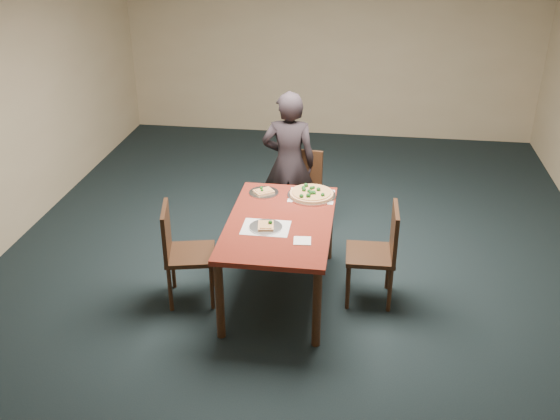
# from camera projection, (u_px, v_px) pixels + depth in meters

# --- Properties ---
(ground) EXTENTS (8.00, 8.00, 0.00)m
(ground) POSITION_uv_depth(u_px,v_px,m) (297.00, 271.00, 6.04)
(ground) COLOR black
(ground) RESTS_ON ground
(room_shell) EXTENTS (8.00, 8.00, 8.00)m
(room_shell) POSITION_uv_depth(u_px,v_px,m) (299.00, 96.00, 5.27)
(room_shell) COLOR tan
(room_shell) RESTS_ON ground
(dining_table) EXTENTS (0.90, 1.50, 0.75)m
(dining_table) POSITION_uv_depth(u_px,v_px,m) (280.00, 230.00, 5.41)
(dining_table) COLOR #5D1912
(dining_table) RESTS_ON ground
(chair_far) EXTENTS (0.48, 0.48, 0.91)m
(chair_far) POSITION_uv_depth(u_px,v_px,m) (300.00, 189.00, 6.52)
(chair_far) COLOR black
(chair_far) RESTS_ON ground
(chair_left) EXTENTS (0.50, 0.50, 0.91)m
(chair_left) POSITION_uv_depth(u_px,v_px,m) (181.00, 248.00, 5.41)
(chair_left) COLOR black
(chair_left) RESTS_ON ground
(chair_right) EXTENTS (0.43, 0.43, 0.91)m
(chair_right) POSITION_uv_depth(u_px,v_px,m) (380.00, 249.00, 5.40)
(chair_right) COLOR black
(chair_right) RESTS_ON ground
(diner) EXTENTS (0.57, 0.39, 1.54)m
(diner) POSITION_uv_depth(u_px,v_px,m) (289.00, 164.00, 6.46)
(diner) COLOR black
(diner) RESTS_ON ground
(placemat_main) EXTENTS (0.42, 0.32, 0.00)m
(placemat_main) POSITION_uv_depth(u_px,v_px,m) (311.00, 196.00, 5.81)
(placemat_main) COLOR white
(placemat_main) RESTS_ON dining_table
(placemat_near) EXTENTS (0.40, 0.30, 0.00)m
(placemat_near) POSITION_uv_depth(u_px,v_px,m) (266.00, 228.00, 5.25)
(placemat_near) COLOR white
(placemat_near) RESTS_ON dining_table
(pizza_pan) EXTENTS (0.45, 0.45, 0.07)m
(pizza_pan) POSITION_uv_depth(u_px,v_px,m) (311.00, 194.00, 5.80)
(pizza_pan) COLOR silver
(pizza_pan) RESTS_ON dining_table
(slice_plate_near) EXTENTS (0.28, 0.28, 0.06)m
(slice_plate_near) POSITION_uv_depth(u_px,v_px,m) (266.00, 226.00, 5.25)
(slice_plate_near) COLOR silver
(slice_plate_near) RESTS_ON dining_table
(slice_plate_far) EXTENTS (0.28, 0.28, 0.05)m
(slice_plate_far) POSITION_uv_depth(u_px,v_px,m) (264.00, 192.00, 5.87)
(slice_plate_far) COLOR silver
(slice_plate_far) RESTS_ON dining_table
(napkin) EXTENTS (0.15, 0.15, 0.01)m
(napkin) POSITION_uv_depth(u_px,v_px,m) (302.00, 241.00, 5.05)
(napkin) COLOR white
(napkin) RESTS_ON dining_table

